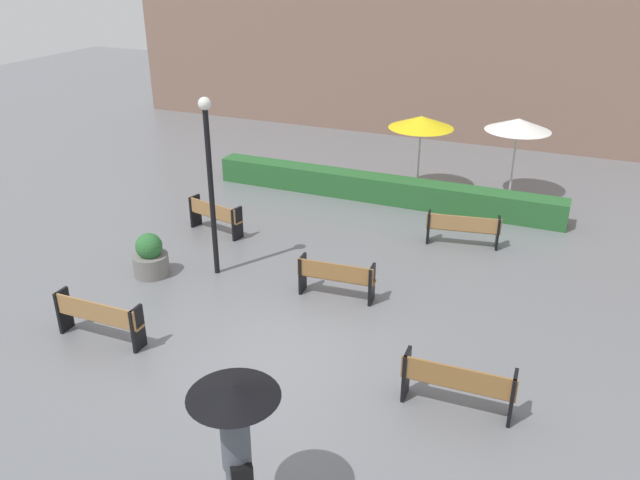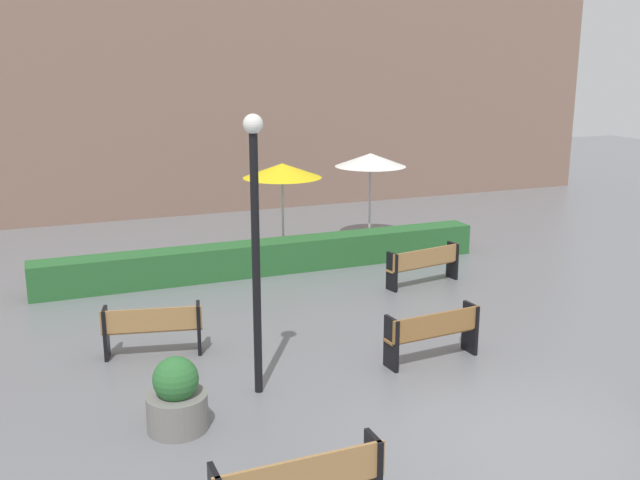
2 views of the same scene
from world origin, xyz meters
TOP-DOWN VIEW (x-y plane):
  - ground_plane at (0.00, 0.00)m, footprint 60.00×60.00m
  - bench_mid_center at (0.22, 2.52)m, footprint 1.70×0.50m
  - bench_back_row at (2.18, 6.20)m, footprint 1.85×0.64m
  - bench_far_left at (-3.98, 4.45)m, footprint 1.66×0.70m
  - planter_pot at (-4.10, 1.84)m, footprint 0.81×0.81m
  - lamp_post at (-2.76, 2.51)m, footprint 0.28×0.28m
  - patio_umbrella_yellow at (0.09, 9.59)m, footprint 1.94×1.94m
  - patio_umbrella_white at (2.79, 10.22)m, footprint 1.90×1.90m
  - hedge_strip at (-0.67, 8.40)m, footprint 10.48×0.70m
  - building_facade at (0.00, 16.00)m, footprint 28.00×1.20m

SIDE VIEW (x-z plane):
  - ground_plane at x=0.00m, z-range 0.00..0.00m
  - hedge_strip at x=-0.67m, z-range 0.00..0.74m
  - planter_pot at x=-4.10m, z-range -0.07..0.95m
  - bench_back_row at x=2.18m, z-range 0.08..0.91m
  - bench_mid_center at x=0.22m, z-range 0.08..0.94m
  - bench_far_left at x=-3.98m, z-range 0.08..0.94m
  - patio_umbrella_yellow at x=0.09m, z-range 1.00..3.35m
  - patio_umbrella_white at x=2.79m, z-range 1.02..3.42m
  - lamp_post at x=-2.76m, z-range 0.45..4.55m
  - building_facade at x=0.00m, z-range 0.00..9.60m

